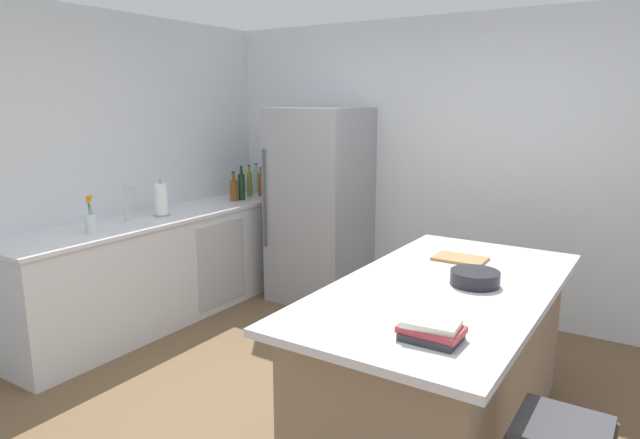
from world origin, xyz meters
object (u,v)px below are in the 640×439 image
at_px(paper_towel_roll, 161,200).
at_px(cutting_board, 460,259).
at_px(cookbook_stack, 431,330).
at_px(flower_vase, 91,220).
at_px(kitchen_island, 441,361).
at_px(wine_bottle, 242,186).
at_px(olive_oil_bottle, 249,184).
at_px(vinegar_bottle, 261,184).
at_px(sink_faucet, 127,202).
at_px(mixing_bowl, 475,278).
at_px(gin_bottle, 256,181).
at_px(syrup_bottle, 242,187).
at_px(refrigerator, 320,205).
at_px(whiskey_bottle, 234,190).

bearing_deg(paper_towel_roll, cutting_board, 2.49).
xyz_separation_m(paper_towel_roll, cookbook_stack, (2.87, -1.11, -0.11)).
bearing_deg(cookbook_stack, flower_vase, 172.17).
relative_size(kitchen_island, wine_bottle, 6.17).
bearing_deg(cutting_board, olive_oil_bottle, 157.58).
bearing_deg(wine_bottle, vinegar_bottle, 87.84).
height_order(kitchen_island, vinegar_bottle, vinegar_bottle).
distance_m(sink_faucet, flower_vase, 0.44).
bearing_deg(flower_vase, mixing_bowl, 8.50).
bearing_deg(vinegar_bottle, gin_bottle, 145.20).
bearing_deg(mixing_bowl, cutting_board, 118.07).
bearing_deg(mixing_bowl, gin_bottle, 149.76).
distance_m(syrup_bottle, cookbook_stack, 3.62).
relative_size(refrigerator, gin_bottle, 5.74).
xyz_separation_m(paper_towel_roll, whiskey_bottle, (0.03, 0.88, -0.02)).
xyz_separation_m(sink_faucet, cutting_board, (2.64, 0.41, -0.16)).
bearing_deg(whiskey_bottle, mixing_bowl, -23.37).
bearing_deg(flower_vase, vinegar_bottle, 89.59).
bearing_deg(cutting_board, gin_bottle, 154.68).
bearing_deg(olive_oil_bottle, refrigerator, 0.21).
height_order(sink_faucet, cookbook_stack, sink_faucet).
xyz_separation_m(kitchen_island, paper_towel_roll, (-2.66, 0.40, 0.60)).
height_order(paper_towel_roll, olive_oil_bottle, olive_oil_bottle).
distance_m(flower_vase, cookbook_stack, 2.84).
xyz_separation_m(paper_towel_roll, olive_oil_bottle, (-0.02, 1.18, -0.00)).
xyz_separation_m(olive_oil_bottle, mixing_bowl, (2.81, -1.49, -0.11)).
xyz_separation_m(paper_towel_roll, gin_bottle, (-0.08, 1.37, -0.00)).
bearing_deg(cookbook_stack, mixing_bowl, 94.91).
xyz_separation_m(refrigerator, syrup_bottle, (-0.86, -0.11, 0.12)).
height_order(paper_towel_roll, vinegar_bottle, paper_towel_roll).
xyz_separation_m(refrigerator, gin_bottle, (-0.92, 0.18, 0.14)).
distance_m(kitchen_island, olive_oil_bottle, 3.17).
height_order(sink_faucet, cutting_board, sink_faucet).
relative_size(sink_faucet, mixing_bowl, 1.14).
relative_size(sink_faucet, flower_vase, 1.03).
height_order(sink_faucet, flower_vase, sink_faucet).
bearing_deg(sink_faucet, paper_towel_roll, 77.83).
relative_size(olive_oil_bottle, whiskey_bottle, 1.13).
xyz_separation_m(flower_vase, cookbook_stack, (2.81, -0.39, -0.07)).
relative_size(sink_faucet, whiskey_bottle, 1.05).
bearing_deg(sink_faucet, gin_bottle, 90.54).
height_order(paper_towel_roll, wine_bottle, wine_bottle).
height_order(syrup_bottle, whiskey_bottle, whiskey_bottle).
relative_size(wine_bottle, cookbook_stack, 1.32).
bearing_deg(cookbook_stack, refrigerator, 131.46).
distance_m(paper_towel_roll, vinegar_bottle, 1.27).
xyz_separation_m(sink_faucet, cookbook_stack, (2.93, -0.81, -0.13)).
distance_m(wine_bottle, cutting_board, 2.66).
height_order(sink_faucet, mixing_bowl, sink_faucet).
xyz_separation_m(flower_vase, paper_towel_roll, (-0.05, 0.72, 0.04)).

